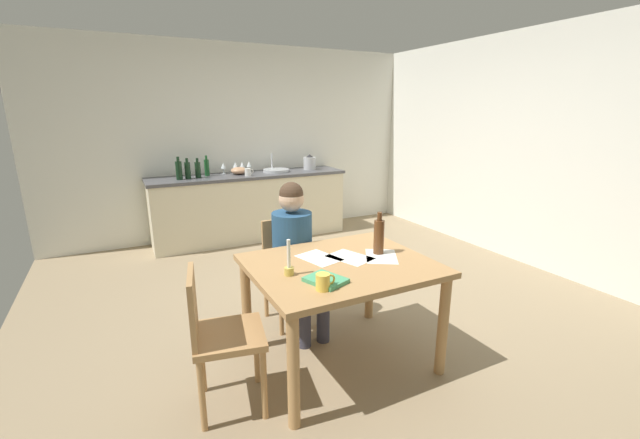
{
  "coord_description": "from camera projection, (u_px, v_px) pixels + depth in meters",
  "views": [
    {
      "loc": [
        -1.6,
        -3.04,
        1.73
      ],
      "look_at": [
        -0.13,
        -0.14,
        0.85
      ],
      "focal_mm": 22.67,
      "sensor_mm": 36.0,
      "label": 1
    }
  ],
  "objects": [
    {
      "name": "book_magazine",
      "position": [
        326.0,
        280.0,
        2.4
      ],
      "size": [
        0.25,
        0.28,
        0.03
      ],
      "primitive_type": "cube",
      "rotation": [
        0.0,
        0.0,
        0.37
      ],
      "color": "#49A26E",
      "rests_on": "dining_table"
    },
    {
      "name": "ground_plane",
      "position": [
        326.0,
        304.0,
        3.77
      ],
      "size": [
        5.2,
        5.2,
        0.04
      ],
      "primitive_type": "cube",
      "color": "#937F60"
    },
    {
      "name": "candlestick",
      "position": [
        289.0,
        266.0,
        2.49
      ],
      "size": [
        0.06,
        0.06,
        0.23
      ],
      "color": "gold",
      "rests_on": "dining_table"
    },
    {
      "name": "wine_glass_by_kettle",
      "position": [
        242.0,
        165.0,
        5.54
      ],
      "size": [
        0.07,
        0.07,
        0.15
      ],
      "color": "silver",
      "rests_on": "kitchen_counter"
    },
    {
      "name": "chair_at_table",
      "position": [
        289.0,
        266.0,
        3.37
      ],
      "size": [
        0.41,
        0.41,
        0.85
      ],
      "color": "tan",
      "rests_on": "ground"
    },
    {
      "name": "teacup_on_counter",
      "position": [
        248.0,
        172.0,
        5.29
      ],
      "size": [
        0.12,
        0.08,
        0.1
      ],
      "color": "white",
      "rests_on": "kitchen_counter"
    },
    {
      "name": "paper_bill",
      "position": [
        381.0,
        256.0,
        2.82
      ],
      "size": [
        0.33,
        0.36,
        0.0
      ],
      "primitive_type": "cube",
      "rotation": [
        0.0,
        0.0,
        -0.55
      ],
      "color": "white",
      "rests_on": "dining_table"
    },
    {
      "name": "chair_side_empty",
      "position": [
        218.0,
        333.0,
        2.32
      ],
      "size": [
        0.47,
        0.47,
        0.88
      ],
      "color": "tan",
      "rests_on": "ground"
    },
    {
      "name": "wall_back",
      "position": [
        240.0,
        142.0,
        5.67
      ],
      "size": [
        5.2,
        0.12,
        2.6
      ],
      "primitive_type": "cube",
      "color": "silver",
      "rests_on": "ground"
    },
    {
      "name": "coffee_mug",
      "position": [
        323.0,
        282.0,
        2.29
      ],
      "size": [
        0.12,
        0.08,
        0.1
      ],
      "color": "#F2CC4C",
      "rests_on": "dining_table"
    },
    {
      "name": "wine_glass_near_sink",
      "position": [
        249.0,
        164.0,
        5.59
      ],
      "size": [
        0.07,
        0.07,
        0.15
      ],
      "color": "silver",
      "rests_on": "kitchen_counter"
    },
    {
      "name": "paper_envelope",
      "position": [
        350.0,
        257.0,
        2.8
      ],
      "size": [
        0.3,
        0.35,
        0.0
      ],
      "primitive_type": "cube",
      "rotation": [
        0.0,
        0.0,
        0.36
      ],
      "color": "white",
      "rests_on": "dining_table"
    },
    {
      "name": "wine_glass_back_right",
      "position": [
        223.0,
        166.0,
        5.43
      ],
      "size": [
        0.07,
        0.07,
        0.15
      ],
      "color": "silver",
      "rests_on": "kitchen_counter"
    },
    {
      "name": "stovetop_kettle",
      "position": [
        310.0,
        163.0,
        5.83
      ],
      "size": [
        0.18,
        0.18,
        0.22
      ],
      "color": "#B7BABF",
      "rests_on": "kitchen_counter"
    },
    {
      "name": "person_seated",
      "position": [
        296.0,
        248.0,
        3.19
      ],
      "size": [
        0.32,
        0.59,
        1.19
      ],
      "color": "navy",
      "rests_on": "ground"
    },
    {
      "name": "wine_glass_back_left",
      "position": [
        235.0,
        165.0,
        5.5
      ],
      "size": [
        0.07,
        0.07,
        0.15
      ],
      "color": "silver",
      "rests_on": "kitchen_counter"
    },
    {
      "name": "wall_right",
      "position": [
        529.0,
        150.0,
        4.56
      ],
      "size": [
        0.12,
        5.2,
        2.6
      ],
      "primitive_type": "cube",
      "color": "silver",
      "rests_on": "ground"
    },
    {
      "name": "kitchen_counter",
      "position": [
        251.0,
        206.0,
        5.58
      ],
      "size": [
        2.64,
        0.64,
        0.9
      ],
      "color": "beige",
      "rests_on": "ground"
    },
    {
      "name": "mixing_bowl",
      "position": [
        239.0,
        171.0,
        5.42
      ],
      "size": [
        0.22,
        0.22,
        0.1
      ],
      "primitive_type": "ellipsoid",
      "color": "tan",
      "rests_on": "kitchen_counter"
    },
    {
      "name": "bottle_vinegar",
      "position": [
        188.0,
        170.0,
        5.04
      ],
      "size": [
        0.07,
        0.07,
        0.26
      ],
      "color": "black",
      "rests_on": "kitchen_counter"
    },
    {
      "name": "bottle_sauce",
      "position": [
        207.0,
        167.0,
        5.27
      ],
      "size": [
        0.06,
        0.06,
        0.27
      ],
      "color": "#194C23",
      "rests_on": "kitchen_counter"
    },
    {
      "name": "wine_bottle_on_table",
      "position": [
        379.0,
        236.0,
        2.85
      ],
      "size": [
        0.07,
        0.07,
        0.3
      ],
      "color": "#593319",
      "rests_on": "dining_table"
    },
    {
      "name": "dining_table",
      "position": [
        340.0,
        277.0,
        2.73
      ],
      "size": [
        1.19,
        0.99,
        0.74
      ],
      "color": "tan",
      "rests_on": "ground"
    },
    {
      "name": "bottle_wine_red",
      "position": [
        198.0,
        169.0,
        5.12
      ],
      "size": [
        0.07,
        0.07,
        0.25
      ],
      "color": "black",
      "rests_on": "kitchen_counter"
    },
    {
      "name": "sink_unit",
      "position": [
        276.0,
        170.0,
        5.63
      ],
      "size": [
        0.36,
        0.36,
        0.24
      ],
      "color": "#B2B7BC",
      "rests_on": "kitchen_counter"
    },
    {
      "name": "paper_letter",
      "position": [
        319.0,
        258.0,
        2.79
      ],
      "size": [
        0.28,
        0.34,
        0.0
      ],
      "primitive_type": "cube",
      "rotation": [
        0.0,
        0.0,
        0.27
      ],
      "color": "white",
      "rests_on": "dining_table"
    },
    {
      "name": "bottle_oil",
      "position": [
        179.0,
        170.0,
        4.97
      ],
      "size": [
        0.08,
        0.08,
        0.28
      ],
      "color": "black",
      "rests_on": "kitchen_counter"
    }
  ]
}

